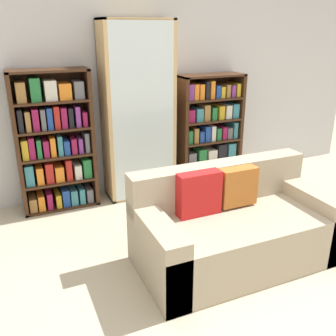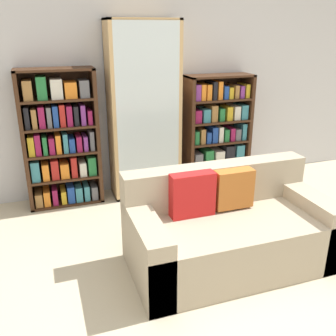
{
  "view_description": "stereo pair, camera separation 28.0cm",
  "coord_description": "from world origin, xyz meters",
  "px_view_note": "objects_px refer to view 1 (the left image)",
  "views": [
    {
      "loc": [
        -1.46,
        -1.76,
        1.85
      ],
      "look_at": [
        -0.11,
        1.31,
        0.6
      ],
      "focal_mm": 40.0,
      "sensor_mm": 36.0,
      "label": 1
    },
    {
      "loc": [
        -1.2,
        -1.86,
        1.85
      ],
      "look_at": [
        -0.11,
        1.31,
        0.6
      ],
      "focal_mm": 40.0,
      "sensor_mm": 36.0,
      "label": 2
    }
  ],
  "objects_px": {
    "couch": "(234,228)",
    "wine_bottle": "(214,197)",
    "bookshelf_left": "(54,143)",
    "display_cabinet": "(138,112)",
    "bookshelf_right": "(209,132)"
  },
  "relations": [
    {
      "from": "couch",
      "to": "wine_bottle",
      "type": "relative_size",
      "value": 4.03
    },
    {
      "from": "couch",
      "to": "bookshelf_left",
      "type": "height_order",
      "value": "bookshelf_left"
    },
    {
      "from": "couch",
      "to": "display_cabinet",
      "type": "distance_m",
      "value": 1.78
    },
    {
      "from": "display_cabinet",
      "to": "bookshelf_right",
      "type": "relative_size",
      "value": 1.45
    },
    {
      "from": "display_cabinet",
      "to": "bookshelf_right",
      "type": "bearing_deg",
      "value": 0.95
    },
    {
      "from": "wine_bottle",
      "to": "bookshelf_right",
      "type": "bearing_deg",
      "value": 65.24
    },
    {
      "from": "display_cabinet",
      "to": "wine_bottle",
      "type": "distance_m",
      "value": 1.26
    },
    {
      "from": "bookshelf_left",
      "to": "bookshelf_right",
      "type": "relative_size",
      "value": 1.1
    },
    {
      "from": "bookshelf_left",
      "to": "wine_bottle",
      "type": "xyz_separation_m",
      "value": [
        1.48,
        -0.81,
        -0.56
      ]
    },
    {
      "from": "bookshelf_right",
      "to": "wine_bottle",
      "type": "bearing_deg",
      "value": -114.76
    },
    {
      "from": "bookshelf_right",
      "to": "wine_bottle",
      "type": "height_order",
      "value": "bookshelf_right"
    },
    {
      "from": "couch",
      "to": "bookshelf_right",
      "type": "height_order",
      "value": "bookshelf_right"
    },
    {
      "from": "display_cabinet",
      "to": "bookshelf_right",
      "type": "xyz_separation_m",
      "value": [
        0.93,
        0.02,
        -0.33
      ]
    },
    {
      "from": "bookshelf_left",
      "to": "wine_bottle",
      "type": "bearing_deg",
      "value": -28.61
    },
    {
      "from": "couch",
      "to": "bookshelf_right",
      "type": "xyz_separation_m",
      "value": [
        0.67,
        1.64,
        0.36
      ]
    }
  ]
}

